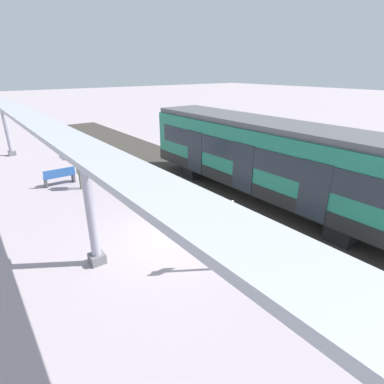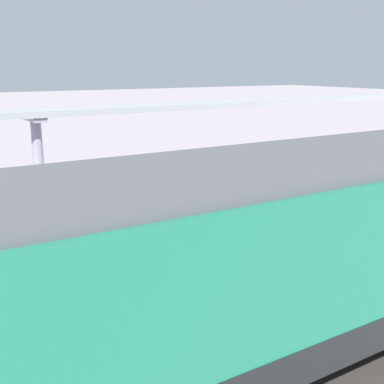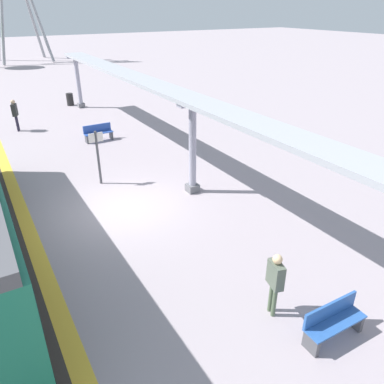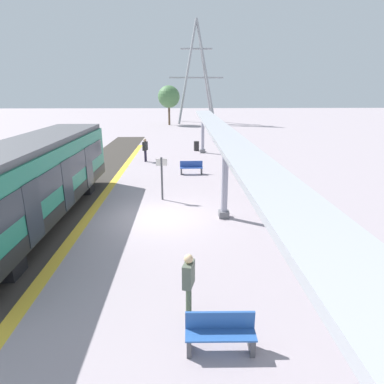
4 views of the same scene
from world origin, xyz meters
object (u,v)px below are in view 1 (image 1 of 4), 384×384
object	(u,v)px
train_near_carriage	(264,159)
platform_info_sign	(225,229)
canopy_pillar_second	(91,210)
bench_mid_platform	(59,176)
passenger_by_the_benches	(78,168)
canopy_pillar_nearest	(7,129)

from	to	relation	value
train_near_carriage	platform_info_sign	distance (m)	5.79
canopy_pillar_second	bench_mid_platform	bearing A→B (deg)	-97.59
bench_mid_platform	passenger_by_the_benches	world-z (taller)	passenger_by_the_benches
canopy_pillar_nearest	train_near_carriage	bearing A→B (deg)	117.32
bench_mid_platform	passenger_by_the_benches	size ratio (longest dim) A/B	0.91
platform_info_sign	passenger_by_the_benches	xyz separation A→B (m)	(1.16, -9.03, -0.29)
canopy_pillar_second	platform_info_sign	xyz separation A→B (m)	(-2.84, 2.53, -0.44)
platform_info_sign	canopy_pillar_second	bearing A→B (deg)	-41.67
bench_mid_platform	canopy_pillar_nearest	bearing A→B (deg)	-82.54
train_near_carriage	platform_info_sign	size ratio (longest dim) A/B	5.92
train_near_carriage	passenger_by_the_benches	xyz separation A→B (m)	(6.14, -6.13, -0.79)
canopy_pillar_second	platform_info_sign	world-z (taller)	canopy_pillar_second
train_near_carriage	canopy_pillar_nearest	distance (m)	17.04
train_near_carriage	canopy_pillar_nearest	xyz separation A→B (m)	(7.82, -15.14, -0.07)
canopy_pillar_second	passenger_by_the_benches	bearing A→B (deg)	-104.46
bench_mid_platform	platform_info_sign	distance (m)	10.41
train_near_carriage	canopy_pillar_second	distance (m)	7.83
passenger_by_the_benches	bench_mid_platform	bearing A→B (deg)	-61.20
train_near_carriage	passenger_by_the_benches	world-z (taller)	train_near_carriage
canopy_pillar_second	passenger_by_the_benches	xyz separation A→B (m)	(-1.68, -6.50, -0.72)
train_near_carriage	canopy_pillar_second	xyz separation A→B (m)	(7.82, 0.38, -0.07)
canopy_pillar_nearest	passenger_by_the_benches	bearing A→B (deg)	100.53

